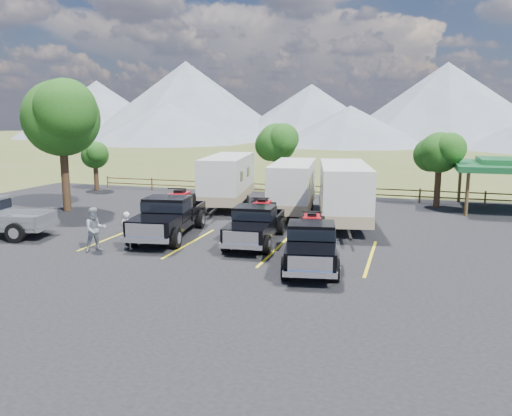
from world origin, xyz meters
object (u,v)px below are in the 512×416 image
(tree_big_nw, at_px, (61,118))
(trailer_right, at_px, (344,193))
(person_b, at_px, (95,229))
(rig_center, at_px, (256,222))
(pavilion, at_px, (510,166))
(rig_right, at_px, (311,242))
(person_a, at_px, (127,230))
(trailer_left, at_px, (228,180))
(trailer_center, at_px, (293,187))
(rig_left, at_px, (169,215))

(tree_big_nw, bearing_deg, trailer_right, 3.92)
(tree_big_nw, bearing_deg, person_b, -45.73)
(rig_center, relative_size, person_b, 3.08)
(tree_big_nw, bearing_deg, pavilion, 17.34)
(rig_center, distance_m, rig_right, 4.14)
(tree_big_nw, xyz_separation_m, person_a, (8.41, -6.80, -4.74))
(trailer_left, relative_size, trailer_center, 1.06)
(rig_center, bearing_deg, trailer_center, 84.83)
(tree_big_nw, bearing_deg, person_a, -38.94)
(rig_right, xyz_separation_m, person_b, (-9.10, -0.77, 0.03))
(trailer_left, bearing_deg, rig_right, -65.65)
(trailer_right, distance_m, person_b, 12.69)
(trailer_right, height_order, person_a, trailer_right)
(rig_left, relative_size, person_b, 3.54)
(rig_center, distance_m, person_a, 5.67)
(trailer_left, height_order, person_b, trailer_left)
(tree_big_nw, distance_m, person_a, 11.81)
(rig_left, distance_m, rig_center, 4.29)
(trailer_right, relative_size, person_b, 4.90)
(person_a, bearing_deg, rig_center, -146.03)
(trailer_left, bearing_deg, rig_center, -71.68)
(rig_center, relative_size, rig_right, 0.98)
(pavilion, xyz_separation_m, trailer_left, (-16.76, -3.44, -1.07))
(rig_right, relative_size, person_a, 3.60)
(pavilion, relative_size, person_b, 3.29)
(pavilion, height_order, trailer_left, trailer_left)
(rig_left, height_order, rig_right, rig_left)
(trailer_right, bearing_deg, rig_center, -133.70)
(person_a, bearing_deg, trailer_center, -112.19)
(trailer_center, xyz_separation_m, person_a, (-4.95, -9.98, -0.77))
(trailer_right, bearing_deg, trailer_left, 145.23)
(pavilion, relative_size, person_a, 3.78)
(person_b, bearing_deg, rig_center, -17.24)
(trailer_left, bearing_deg, person_b, -106.72)
(tree_big_nw, bearing_deg, rig_center, -16.63)
(rig_center, distance_m, trailer_left, 9.68)
(trailer_left, bearing_deg, person_a, -101.65)
(rig_left, distance_m, person_b, 3.82)
(rig_left, bearing_deg, person_b, -125.72)
(pavilion, relative_size, rig_left, 0.93)
(rig_center, distance_m, trailer_right, 6.11)
(trailer_left, height_order, trailer_center, trailer_left)
(trailer_left, relative_size, person_a, 5.65)
(pavilion, bearing_deg, person_a, -139.23)
(tree_big_nw, relative_size, trailer_right, 0.85)
(trailer_right, bearing_deg, tree_big_nw, 172.69)
(rig_center, relative_size, trailer_right, 0.63)
(tree_big_nw, height_order, trailer_right, tree_big_nw)
(tree_big_nw, distance_m, trailer_right, 17.07)
(person_a, bearing_deg, rig_right, -175.40)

